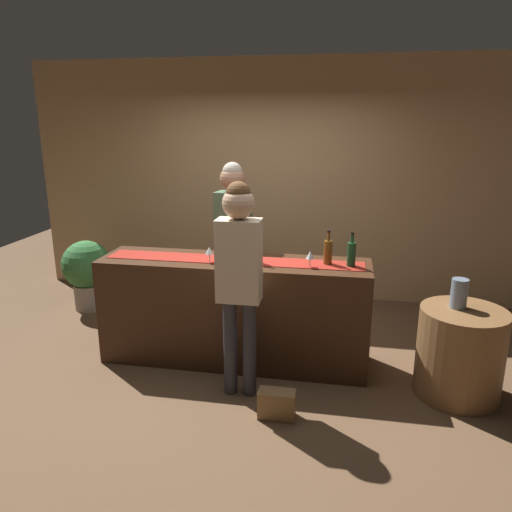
# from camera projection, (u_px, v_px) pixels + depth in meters

# --- Properties ---
(ground_plane) EXTENTS (10.00, 10.00, 0.00)m
(ground_plane) POSITION_uv_depth(u_px,v_px,m) (235.00, 359.00, 4.60)
(ground_plane) COLOR brown
(back_wall) EXTENTS (6.00, 0.12, 2.90)m
(back_wall) POSITION_uv_depth(u_px,v_px,m) (267.00, 181.00, 6.01)
(back_wall) COLOR tan
(back_wall) RESTS_ON ground
(bar_counter) EXTENTS (2.43, 0.60, 0.98)m
(bar_counter) POSITION_uv_depth(u_px,v_px,m) (234.00, 311.00, 4.47)
(bar_counter) COLOR #3D2314
(bar_counter) RESTS_ON ground
(counter_runner_cloth) EXTENTS (2.31, 0.28, 0.01)m
(counter_runner_cloth) POSITION_uv_depth(u_px,v_px,m) (234.00, 260.00, 4.34)
(counter_runner_cloth) COLOR maroon
(counter_runner_cloth) RESTS_ON bar_counter
(wine_bottle_amber) EXTENTS (0.07, 0.07, 0.30)m
(wine_bottle_amber) POSITION_uv_depth(u_px,v_px,m) (328.00, 252.00, 4.19)
(wine_bottle_amber) COLOR brown
(wine_bottle_amber) RESTS_ON bar_counter
(wine_bottle_green) EXTENTS (0.07, 0.07, 0.30)m
(wine_bottle_green) POSITION_uv_depth(u_px,v_px,m) (351.00, 254.00, 4.12)
(wine_bottle_green) COLOR #194723
(wine_bottle_green) RESTS_ON bar_counter
(wine_bottle_clear) EXTENTS (0.07, 0.07, 0.30)m
(wine_bottle_clear) POSITION_uv_depth(u_px,v_px,m) (254.00, 250.00, 4.23)
(wine_bottle_clear) COLOR #B2C6C1
(wine_bottle_clear) RESTS_ON bar_counter
(wine_glass_near_customer) EXTENTS (0.07, 0.07, 0.14)m
(wine_glass_near_customer) POSITION_uv_depth(u_px,v_px,m) (209.00, 251.00, 4.24)
(wine_glass_near_customer) COLOR silver
(wine_glass_near_customer) RESTS_ON bar_counter
(wine_glass_mid_counter) EXTENTS (0.07, 0.07, 0.14)m
(wine_glass_mid_counter) POSITION_uv_depth(u_px,v_px,m) (310.00, 256.00, 4.10)
(wine_glass_mid_counter) COLOR silver
(wine_glass_mid_counter) RESTS_ON bar_counter
(bartender) EXTENTS (0.37, 0.26, 1.79)m
(bartender) POSITION_uv_depth(u_px,v_px,m) (233.00, 229.00, 4.87)
(bartender) COLOR #26262B
(bartender) RESTS_ON ground
(customer_sipping) EXTENTS (0.34, 0.25, 1.76)m
(customer_sipping) POSITION_uv_depth(u_px,v_px,m) (239.00, 267.00, 3.74)
(customer_sipping) COLOR #33333D
(customer_sipping) RESTS_ON ground
(round_side_table) EXTENTS (0.68, 0.68, 0.74)m
(round_side_table) POSITION_uv_depth(u_px,v_px,m) (460.00, 353.00, 3.93)
(round_side_table) COLOR brown
(round_side_table) RESTS_ON ground
(vase_on_side_table) EXTENTS (0.13, 0.13, 0.24)m
(vase_on_side_table) POSITION_uv_depth(u_px,v_px,m) (459.00, 293.00, 3.85)
(vase_on_side_table) COLOR slate
(vase_on_side_table) RESTS_ON round_side_table
(potted_plant_tall) EXTENTS (0.57, 0.57, 0.83)m
(potted_plant_tall) POSITION_uv_depth(u_px,v_px,m) (87.00, 270.00, 5.72)
(potted_plant_tall) COLOR #9E9389
(potted_plant_tall) RESTS_ON ground
(handbag) EXTENTS (0.28, 0.14, 0.22)m
(handbag) POSITION_uv_depth(u_px,v_px,m) (277.00, 404.00, 3.68)
(handbag) COLOR olive
(handbag) RESTS_ON ground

